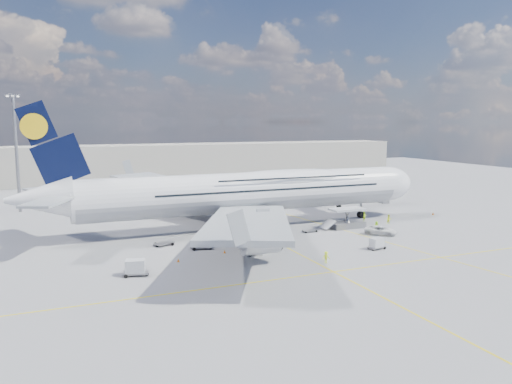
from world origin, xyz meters
name	(u,v)px	position (x,y,z in m)	size (l,w,h in m)	color
ground	(271,239)	(0.00, 0.00, 0.00)	(300.00, 300.00, 0.00)	gray
taxi_line_main	(271,239)	(0.00, 0.00, 0.01)	(0.25, 220.00, 0.01)	yellow
taxi_line_cross	(333,272)	(0.00, -20.00, 0.01)	(120.00, 0.25, 0.01)	yellow
taxi_line_diag	(314,222)	(14.00, 10.00, 0.01)	(0.25, 100.00, 0.01)	yellow
airliner	(250,191)	(0.26, 10.00, 6.87)	(77.26, 79.15, 23.71)	white
jet_bridge	(352,178)	(29.81, 20.94, 6.85)	(18.80, 12.10, 8.50)	#B7B7BC
cargo_loader	(346,221)	(16.82, 2.89, 1.25)	(8.53, 3.20, 3.67)	silver
light_mast	(16,152)	(-40.00, 45.00, 13.21)	(3.00, 0.70, 25.50)	gray
terminal	(155,162)	(0.00, 95.00, 6.00)	(180.00, 16.00, 12.00)	#B2AD9E
tree_line	(223,157)	(40.00, 140.00, 4.00)	(160.00, 6.00, 8.00)	#193814
dolly_row_a	(135,267)	(-24.33, -11.55, 1.12)	(3.64, 2.55, 2.09)	gray
dolly_row_b	(232,240)	(-7.46, -1.48, 0.96)	(2.99, 1.85, 1.79)	gray
dolly_row_c	(201,246)	(-12.61, -1.69, 0.38)	(3.70, 2.67, 0.49)	gray
dolly_back	(164,243)	(-17.47, 2.73, 0.35)	(3.48, 2.88, 0.45)	gray
dolly_nose_far	(377,243)	(12.46, -12.40, 0.95)	(3.01, 1.98, 1.76)	gray
dolly_nose_near	(310,230)	(8.80, 2.28, 0.30)	(2.92, 2.04, 0.39)	gray
baggage_tug	(254,250)	(-6.36, -8.21, 0.69)	(2.77, 2.02, 1.57)	silver
catering_truck_inner	(190,199)	(-4.19, 35.49, 1.95)	(7.46, 4.66, 4.14)	gray
catering_truck_outer	(161,193)	(-8.16, 47.89, 1.99)	(7.80, 5.90, 4.29)	gray
service_van	(381,231)	(19.12, -4.49, 0.77)	(2.55, 5.53, 1.54)	white
crew_nose	(364,216)	(23.62, 6.79, 0.95)	(0.69, 0.45, 1.90)	#B2E518
crew_loader	(389,219)	(26.25, 2.46, 0.95)	(0.92, 0.72, 1.90)	#DDEC18
crew_wing	(254,242)	(-4.57, -3.63, 0.81)	(0.95, 0.39, 1.61)	#E5FF1A
crew_van	(376,227)	(19.95, -2.13, 0.96)	(0.94, 0.61, 1.92)	#9BEC18
crew_tug	(326,257)	(1.21, -16.08, 0.84)	(1.08, 0.62, 1.68)	#E2FF1A
cone_nose	(433,214)	(41.08, 6.82, 0.26)	(0.43, 0.43, 0.54)	orange
cone_wing_left_inner	(172,214)	(-10.30, 27.65, 0.24)	(0.39, 0.39, 0.50)	orange
cone_wing_left_outer	(122,210)	(-19.30, 36.91, 0.25)	(0.40, 0.40, 0.51)	orange
cone_wing_right_inner	(225,252)	(-10.10, -5.51, 0.23)	(0.38, 0.38, 0.49)	orange
cone_wing_right_outer	(178,260)	(-17.70, -7.48, 0.23)	(0.38, 0.38, 0.49)	orange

